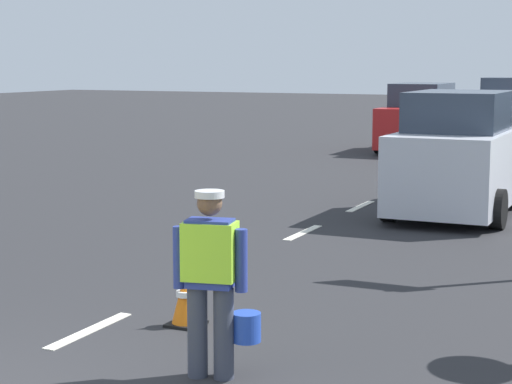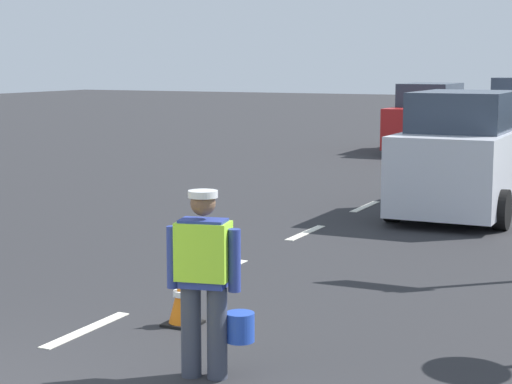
% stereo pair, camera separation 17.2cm
% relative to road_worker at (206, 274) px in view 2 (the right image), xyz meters
% --- Properties ---
extents(ground_plane, '(96.00, 96.00, 0.00)m').
position_rel_road_worker_xyz_m(ground_plane, '(-1.81, 19.01, -0.93)').
color(ground_plane, '#28282B').
extents(lane_center_line, '(0.14, 46.40, 0.01)m').
position_rel_road_worker_xyz_m(lane_center_line, '(-1.81, 23.21, -0.93)').
color(lane_center_line, silver).
rests_on(lane_center_line, ground).
extents(road_worker, '(0.73, 0.47, 1.67)m').
position_rel_road_worker_xyz_m(road_worker, '(0.00, 0.00, 0.00)').
color(road_worker, '#383D4C').
rests_on(road_worker, ground).
extents(traffic_cone_near, '(0.36, 0.36, 0.60)m').
position_rel_road_worker_xyz_m(traffic_cone_near, '(-1.00, 1.31, -0.63)').
color(traffic_cone_near, black).
rests_on(traffic_cone_near, ground).
extents(car_oncoming_third, '(1.87, 3.90, 2.06)m').
position_rel_road_worker_xyz_m(car_oncoming_third, '(-3.40, 34.08, 0.02)').
color(car_oncoming_third, silver).
rests_on(car_oncoming_third, ground).
extents(car_outgoing_ahead, '(2.08, 4.07, 2.24)m').
position_rel_road_worker_xyz_m(car_outgoing_ahead, '(0.07, 9.61, 0.11)').
color(car_outgoing_ahead, silver).
rests_on(car_outgoing_ahead, ground).
extents(car_oncoming_second, '(1.98, 4.36, 2.09)m').
position_rel_road_worker_xyz_m(car_oncoming_second, '(-3.57, 20.99, 0.04)').
color(car_oncoming_second, red).
rests_on(car_oncoming_second, ground).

